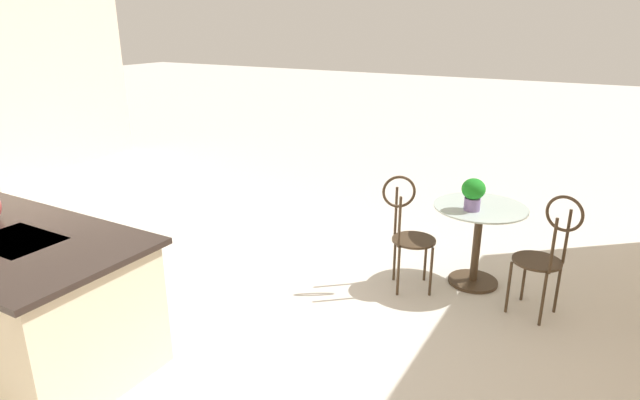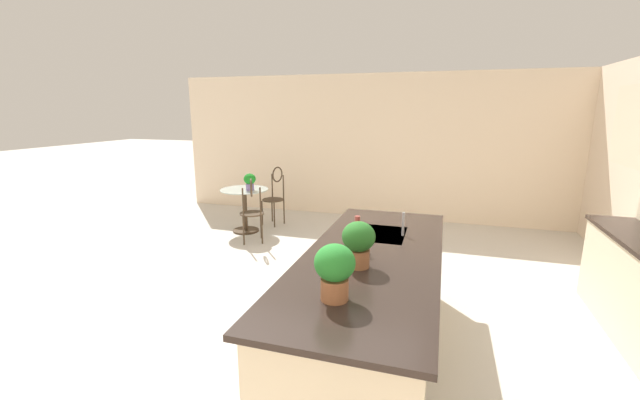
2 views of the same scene
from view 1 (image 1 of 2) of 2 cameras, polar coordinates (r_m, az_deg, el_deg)
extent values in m
plane|color=beige|center=(4.92, -21.33, -9.95)|extent=(40.00, 40.00, 0.00)
cube|color=#B2B5BA|center=(3.95, -30.04, -3.97)|extent=(0.56, 0.40, 0.03)
cylinder|color=#3D2D1E|center=(5.04, 16.22, -8.45)|extent=(0.44, 0.44, 0.03)
cylinder|color=#3D2D1E|center=(4.89, 16.61, -4.67)|extent=(0.07, 0.07, 0.69)
cylinder|color=#B2C6C1|center=(4.77, 17.00, -0.75)|extent=(0.80, 0.80, 0.01)
cylinder|color=#3D2D1E|center=(4.56, 19.77, -8.91)|extent=(0.03, 0.03, 0.45)
cylinder|color=#3D2D1E|center=(4.80, 21.26, -7.70)|extent=(0.03, 0.03, 0.45)
cylinder|color=#3D2D1E|center=(4.47, 23.01, -9.93)|extent=(0.03, 0.03, 0.45)
cylinder|color=#3D2D1E|center=(4.71, 24.36, -8.64)|extent=(0.03, 0.03, 0.45)
cylinder|color=#3D2D1E|center=(4.53, 22.47, -6.14)|extent=(0.47, 0.47, 0.02)
cylinder|color=#3D2D1E|center=(4.29, 23.95, -4.62)|extent=(0.03, 0.03, 0.45)
cylinder|color=#3D2D1E|center=(4.52, 25.20, -3.63)|extent=(0.03, 0.03, 0.45)
torus|color=#3D2D1E|center=(4.33, 24.99, -1.36)|extent=(0.28, 0.10, 0.28)
cylinder|color=#3D2D1E|center=(4.89, 11.37, -6.17)|extent=(0.03, 0.03, 0.45)
cylinder|color=#3D2D1E|center=(4.65, 11.95, -7.62)|extent=(0.03, 0.03, 0.45)
cylinder|color=#3D2D1E|center=(4.85, 8.09, -6.20)|extent=(0.03, 0.03, 0.45)
cylinder|color=#3D2D1E|center=(4.60, 8.49, -7.68)|extent=(0.03, 0.03, 0.45)
cylinder|color=#3D2D1E|center=(4.65, 10.14, -4.29)|extent=(0.52, 0.52, 0.02)
cylinder|color=#3D2D1E|center=(4.67, 8.24, -1.25)|extent=(0.03, 0.03, 0.45)
cylinder|color=#3D2D1E|center=(4.43, 8.62, -2.40)|extent=(0.03, 0.03, 0.45)
torus|color=#3D2D1E|center=(4.48, 8.56, 0.89)|extent=(0.26, 0.16, 0.28)
cylinder|color=#7A669E|center=(4.63, 16.16, -0.42)|extent=(0.13, 0.13, 0.11)
ellipsoid|color=#1B8121|center=(4.59, 16.31, 1.16)|extent=(0.20, 0.20, 0.18)
camera|label=2|loc=(6.94, -50.85, 10.32)|focal=22.36mm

